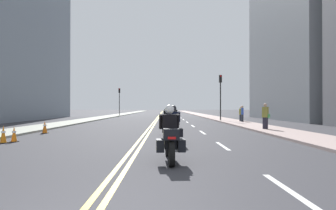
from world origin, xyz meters
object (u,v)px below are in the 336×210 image
at_px(traffic_cone_0, 45,127).
at_px(traffic_cone_1, 14,134).
at_px(pedestrian_1, 265,117).
at_px(motorcycle_3, 173,120).
at_px(motorcycle_4, 171,118).
at_px(motorcycle_5, 170,117).
at_px(motorcycle_2, 169,123).
at_px(motorcycle_0, 170,139).
at_px(pedestrian_0, 241,114).
at_px(motorcycle_1, 173,128).
at_px(traffic_light_far, 119,97).
at_px(traffic_cone_2, 3,134).
at_px(pedestrian_2, 242,114).
at_px(motorcycle_6, 167,116).
at_px(traffic_light_near, 220,89).

bearing_deg(traffic_cone_0, traffic_cone_1, -84.36).
bearing_deg(pedestrian_1, motorcycle_3, -146.84).
relative_size(motorcycle_4, motorcycle_5, 1.02).
relative_size(motorcycle_2, motorcycle_4, 0.97).
bearing_deg(pedestrian_1, motorcycle_0, -78.69).
bearing_deg(traffic_cone_0, pedestrian_0, 39.60).
bearing_deg(traffic_cone_1, motorcycle_1, -6.94).
relative_size(motorcycle_2, traffic_light_far, 0.43).
xyz_separation_m(motorcycle_5, traffic_cone_2, (-7.27, -14.16, -0.29)).
xyz_separation_m(motorcycle_4, pedestrian_2, (7.12, 4.99, 0.22)).
xyz_separation_m(pedestrian_1, pedestrian_2, (1.06, 9.46, -0.05)).
bearing_deg(motorcycle_6, motorcycle_5, -86.46).
height_order(motorcycle_1, motorcycle_5, motorcycle_5).
height_order(motorcycle_4, traffic_cone_0, motorcycle_4).
bearing_deg(traffic_cone_1, traffic_light_near, 55.51).
bearing_deg(pedestrian_0, pedestrian_2, -127.22).
bearing_deg(pedestrian_0, traffic_cone_1, -159.96).
relative_size(motorcycle_3, pedestrian_1, 1.23).
relative_size(motorcycle_4, traffic_cone_2, 2.92).
height_order(motorcycle_5, pedestrian_0, pedestrian_0).
distance_m(motorcycle_3, motorcycle_6, 10.65).
xyz_separation_m(motorcycle_6, traffic_light_far, (-8.29, 20.64, 2.74)).
bearing_deg(pedestrian_1, motorcycle_2, -112.82).
relative_size(traffic_cone_0, pedestrian_1, 0.42).
xyz_separation_m(motorcycle_3, pedestrian_1, (5.94, -0.97, 0.25)).
xyz_separation_m(traffic_light_near, pedestrian_1, (0.52, -12.33, -2.53)).
height_order(motorcycle_4, traffic_cone_2, motorcycle_4).
bearing_deg(traffic_cone_1, motorcycle_5, 62.91).
bearing_deg(pedestrian_2, traffic_cone_2, -31.07).
distance_m(motorcycle_1, traffic_cone_1, 6.98).
distance_m(motorcycle_6, traffic_cone_0, 15.20).
xyz_separation_m(traffic_cone_0, traffic_light_far, (-1.13, 34.04, 3.02)).
relative_size(motorcycle_1, motorcycle_2, 1.06).
height_order(motorcycle_0, traffic_cone_2, motorcycle_0).
xyz_separation_m(motorcycle_1, motorcycle_5, (0.12, 14.59, 0.00)).
height_order(traffic_light_far, pedestrian_0, traffic_light_far).
relative_size(traffic_cone_0, pedestrian_2, 0.44).
xyz_separation_m(motorcycle_2, motorcycle_4, (0.24, 7.37, -0.02)).
distance_m(motorcycle_1, motorcycle_3, 7.76).
bearing_deg(pedestrian_2, pedestrian_1, 4.82).
bearing_deg(motorcycle_4, motorcycle_2, -94.51).
bearing_deg(motorcycle_3, pedestrian_2, 48.63).
xyz_separation_m(motorcycle_1, traffic_cone_2, (-7.15, 0.43, -0.29)).
height_order(traffic_cone_1, pedestrian_0, pedestrian_0).
xyz_separation_m(motorcycle_3, traffic_light_far, (-8.67, 31.28, 2.72)).
distance_m(motorcycle_5, motorcycle_6, 3.82).
height_order(motorcycle_2, pedestrian_1, pedestrian_1).
xyz_separation_m(motorcycle_4, traffic_cone_0, (-7.43, -6.26, -0.29)).
distance_m(motorcycle_5, pedestrian_1, 9.88).
distance_m(motorcycle_0, pedestrian_2, 21.33).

